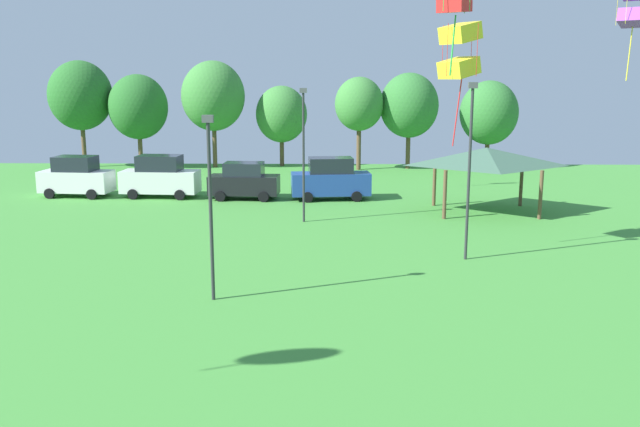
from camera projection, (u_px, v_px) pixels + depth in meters
name	position (u px, v px, depth m)	size (l,w,h in m)	color
kite_flying_3	(460.00, 51.00, 27.15)	(1.82, 1.80, 4.98)	yellow
kite_flying_9	(634.00, 4.00, 31.71)	(1.66, 1.69, 4.62)	purple
parked_car_leftmost	(76.00, 177.00, 42.35)	(4.54, 2.34, 2.55)	silver
parked_car_second_from_left	(160.00, 177.00, 42.11)	(4.85, 2.26, 2.63)	silver
parked_car_third_from_left	(244.00, 181.00, 41.48)	(4.33, 2.16, 2.27)	black
parked_car_rightmost_in_row	(331.00, 179.00, 41.29)	(4.94, 2.33, 2.59)	#234299
park_pavilion	(486.00, 157.00, 37.12)	(6.51, 4.86, 3.60)	brown
light_post_0	(470.00, 163.00, 27.18)	(0.36, 0.20, 7.20)	#2D2D33
light_post_1	(303.00, 148.00, 34.46)	(0.36, 0.20, 6.85)	#2D2D33
light_post_2	(210.00, 198.00, 22.22)	(0.36, 0.20, 6.20)	#2D2D33
treeline_tree_0	(80.00, 96.00, 55.33)	(5.14, 5.14, 8.72)	brown
treeline_tree_1	(138.00, 107.00, 55.08)	(4.78, 4.78, 7.62)	brown
treeline_tree_2	(213.00, 96.00, 55.28)	(5.17, 5.17, 8.70)	brown
treeline_tree_3	(281.00, 114.00, 56.49)	(4.28, 4.28, 6.69)	brown
treeline_tree_4	(359.00, 104.00, 53.90)	(3.89, 3.89, 7.41)	brown
treeline_tree_5	(409.00, 106.00, 54.61)	(4.73, 4.73, 7.73)	brown
treeline_tree_6	(489.00, 113.00, 55.44)	(4.74, 4.74, 7.12)	brown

